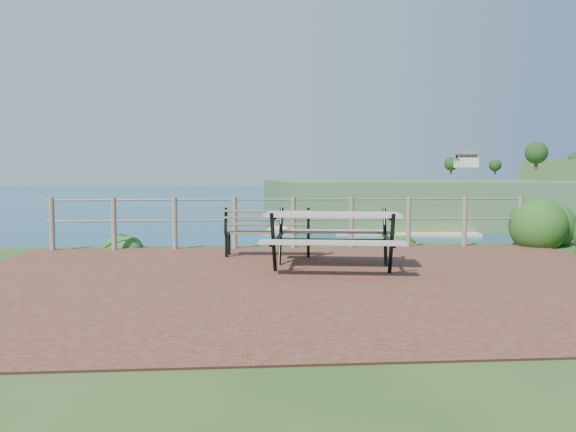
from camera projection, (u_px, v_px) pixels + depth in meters
name	position (u px, v px, depth m)	size (l,w,h in m)	color
ground	(315.00, 280.00, 7.69)	(10.00, 7.00, 0.12)	brown
ocean	(246.00, 181.00, 206.58)	(1200.00, 1200.00, 0.00)	#156B83
safety_railing	(293.00, 220.00, 10.98)	(9.40, 0.10, 1.00)	#6B5B4C
picnic_table	(332.00, 235.00, 8.47)	(2.11, 1.73, 0.85)	gray
park_bench	(268.00, 225.00, 9.82)	(1.57, 0.57, 0.87)	brown
shrub_right_edge	(548.00, 245.00, 11.64)	(1.16, 1.16, 1.65)	#1B4916
shrub_lip_west	(124.00, 247.00, 11.30)	(0.71, 0.71, 0.43)	#2B5B22
shrub_lip_east	(396.00, 242.00, 12.14)	(0.66, 0.66, 0.35)	#1B4916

